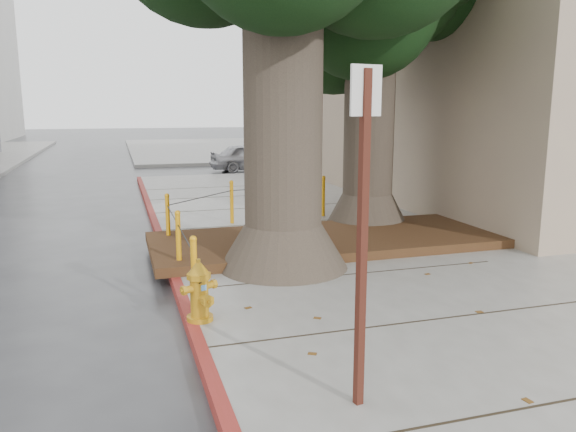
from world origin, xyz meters
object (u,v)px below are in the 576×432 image
signpost (363,221)px  car_red (391,150)px  car_silver (251,157)px  fire_hydrant (199,291)px

signpost → car_red: bearing=51.9°
car_silver → car_red: size_ratio=0.96×
fire_hydrant → car_red: 22.08m
fire_hydrant → car_silver: bearing=53.1°
car_red → fire_hydrant: bearing=140.1°
signpost → car_silver: (3.56, 18.98, -1.16)m
fire_hydrant → car_red: bearing=35.4°
car_red → signpost: bearing=145.2°
fire_hydrant → car_red: (12.03, 18.51, 0.07)m
signpost → car_red: signpost is taller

